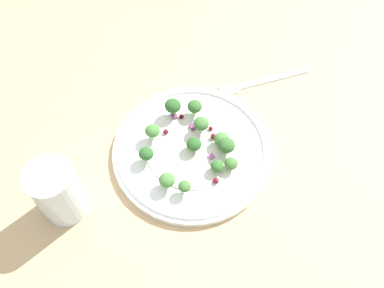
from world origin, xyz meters
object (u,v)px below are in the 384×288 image
Objects in this scene: plate at (192,150)px; broccoli_floret_1 at (195,107)px; broccoli_floret_0 at (201,124)px; broccoli_floret_2 at (146,154)px; fork at (259,82)px; water_glass at (58,192)px.

plate is 7.75cm from broccoli_floret_1.
broccoli_floret_0 is 10.78cm from broccoli_floret_2.
broccoli_floret_0 is at bearing -88.12° from plate.
fork is at bearing -113.15° from broccoli_floret_2.
broccoli_floret_2 is (3.09, 12.05, -0.24)cm from broccoli_floret_1.
broccoli_floret_2 is (5.83, 5.27, 2.35)cm from plate.
plate is 10.47× the size of broccoli_floret_1.
plate is 8.20cm from broccoli_floret_2.
broccoli_floret_1 is 0.24× the size of water_glass.
fork is 42.30cm from water_glass.
broccoli_floret_2 is (5.70, 9.15, -0.29)cm from broccoli_floret_0.
fork is at bearing -103.92° from plate.
broccoli_floret_0 is 3.90cm from broccoli_floret_1.
water_glass is (13.60, 17.78, 4.63)cm from plate.
broccoli_floret_0 is 1.09× the size of broccoli_floret_2.
plate is at bearing 112.00° from broccoli_floret_1.
fork is (-4.93, -19.88, -0.61)cm from plate.
broccoli_floret_0 is 0.25× the size of water_glass.
plate is at bearing -137.85° from broccoli_floret_2.
plate is 2.49× the size of water_glass.
water_glass is (13.47, 21.66, 1.99)cm from broccoli_floret_0.
broccoli_floret_0 and broccoli_floret_1 have the same top height.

